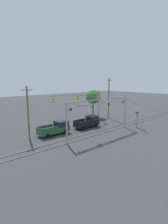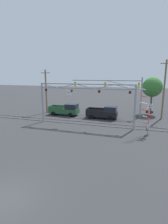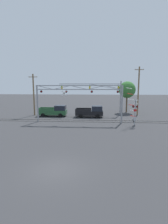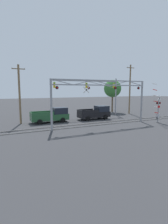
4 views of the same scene
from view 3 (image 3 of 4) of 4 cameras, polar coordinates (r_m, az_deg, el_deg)
name	(u,v)px [view 3 (image 3 of 4)]	position (r m, az deg, el deg)	size (l,w,h in m)	color
ground_plane	(57,170)	(13.78, -8.77, -18.22)	(200.00, 200.00, 0.00)	#38383A
rail_track_near	(79,122)	(29.66, -1.57, -3.17)	(80.00, 0.08, 0.10)	gray
rail_track_far	(80,120)	(31.05, -1.31, -2.62)	(80.00, 0.08, 0.10)	gray
crossing_gantry	(79,97)	(28.78, -1.69, 5.05)	(14.31, 0.29, 6.18)	gray
crossing_signal_mast	(134,112)	(27.89, 16.09, -0.07)	(1.89, 0.35, 5.85)	gray
traffic_signal_span	(104,91)	(36.36, 6.50, 6.77)	(12.80, 0.39, 7.00)	gray
pickup_truck_lead	(91,112)	(34.04, 2.33, 0.08)	(5.32, 2.31, 2.19)	black
pickup_truck_following	(55,111)	(35.43, -9.60, 0.32)	(5.55, 2.31, 2.19)	#23512D
utility_pole_left	(34,94)	(37.16, -16.10, 5.61)	(1.80, 0.28, 8.39)	brown
utility_pole_right	(138,91)	(37.49, 17.32, 6.69)	(1.80, 0.28, 9.83)	brown
background_tree_beyond_span	(127,90)	(40.81, 13.91, 7.05)	(3.73, 3.73, 7.00)	brown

